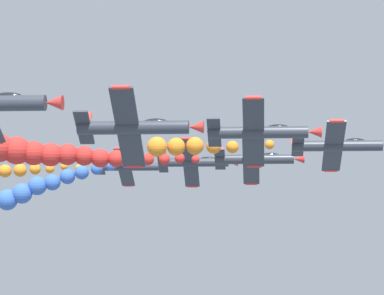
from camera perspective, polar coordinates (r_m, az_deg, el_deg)
The scene contains 9 objects.
airplane_lead at distance 87.26m, azimuth 9.89°, elevation 0.13°, with size 8.61×10.35×4.81m.
smoke_trail_lead at distance 85.93m, azimuth -0.17°, elevation 0.07°, with size 3.40×12.86×2.06m.
airplane_left_inner at distance 97.76m, azimuth 4.34°, elevation -0.78°, with size 8.16×10.35×5.60m.
smoke_trail_left_inner at distance 97.84m, azimuth -10.43°, elevation -0.31°, with size 7.60×25.95×3.75m.
airplane_right_inner at distance 76.95m, azimuth 4.61°, elevation 1.03°, with size 7.91×10.35×5.95m.
airplane_left_outer at distance 108.69m, azimuth 0.20°, elevation -1.00°, with size 7.77×10.35×6.15m.
smoke_trail_left_outer at distance 110.68m, azimuth -10.12°, elevation -2.62°, with size 3.64×18.76×6.59m.
airplane_right_outer at distance 68.06m, azimuth -3.85°, elevation 1.36°, with size 7.84×10.35×6.06m.
airplane_trailing at distance 119.76m, azimuth -4.30°, elevation -1.30°, with size 8.38×10.35×5.22m.
Camera 1 is at (87.04, 6.98, 95.30)m, focal length 79.21 mm.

